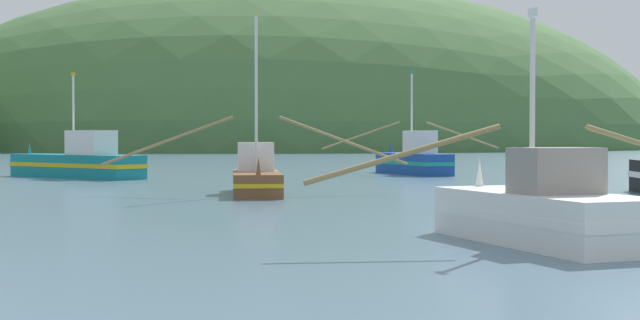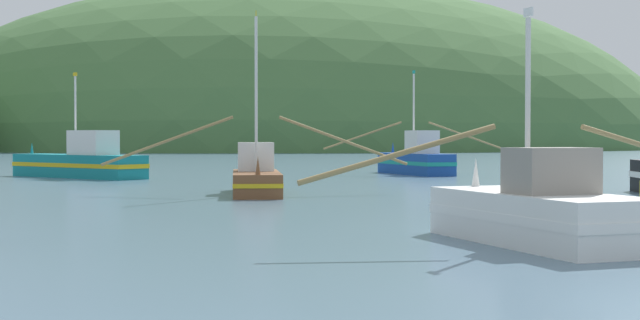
% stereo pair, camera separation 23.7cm
% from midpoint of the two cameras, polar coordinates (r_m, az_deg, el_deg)
% --- Properties ---
extents(hill_mid_left, '(163.53, 130.82, 68.54)m').
position_cam_midpoint_polar(hill_mid_left, '(202.07, -1.88, 0.73)').
color(hill_mid_left, '#47703D').
rests_on(hill_mid_left, ground).
extents(fishing_boat_brown, '(12.44, 6.97, 7.52)m').
position_cam_midpoint_polar(fishing_boat_brown, '(39.05, -4.04, -1.08)').
color(fishing_boat_brown, brown).
rests_on(fishing_boat_brown, ground).
extents(fishing_boat_teal, '(7.76, 9.45, 6.11)m').
position_cam_midpoint_polar(fishing_boat_teal, '(56.48, -14.48, -0.13)').
color(fishing_boat_teal, '#147F84').
rests_on(fishing_boat_teal, ground).
extents(fishing_boat_white, '(11.15, 6.34, 5.25)m').
position_cam_midpoint_polar(fishing_boat_white, '(21.35, 13.07, -3.08)').
color(fishing_boat_white, white).
rests_on(fishing_boat_white, ground).
extents(fishing_boat_blue, '(12.24, 7.85, 6.57)m').
position_cam_midpoint_polar(fishing_boat_blue, '(59.88, 5.58, -0.00)').
color(fishing_boat_blue, '#19479E').
rests_on(fishing_boat_blue, ground).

